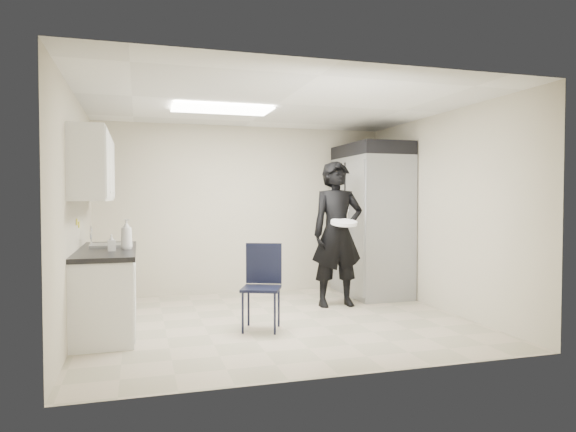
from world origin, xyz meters
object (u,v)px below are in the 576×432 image
object	(u,v)px
folding_chair	(261,289)
lower_counter	(107,291)
commercial_fridge	(371,226)
man_tuxedo	(337,234)

from	to	relation	value
folding_chair	lower_counter	bearing A→B (deg)	-176.11
lower_counter	commercial_fridge	size ratio (longest dim) A/B	0.90
lower_counter	folding_chair	bearing A→B (deg)	-18.31
lower_counter	man_tuxedo	distance (m)	3.04
lower_counter	folding_chair	size ratio (longest dim) A/B	2.03
man_tuxedo	lower_counter	bearing A→B (deg)	-170.77
lower_counter	commercial_fridge	bearing A→B (deg)	15.88
lower_counter	folding_chair	distance (m)	1.75
man_tuxedo	commercial_fridge	bearing A→B (deg)	39.93
commercial_fridge	folding_chair	xyz separation A→B (m)	(-2.12, -1.63, -0.58)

